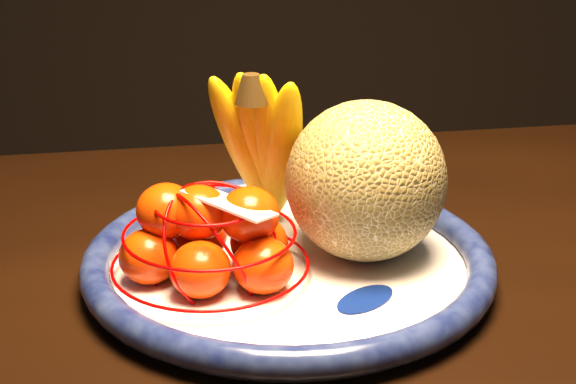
{
  "coord_description": "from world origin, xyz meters",
  "views": [
    {
      "loc": [
        0.09,
        -0.42,
        1.07
      ],
      "look_at": [
        0.11,
        0.22,
        0.81
      ],
      "focal_mm": 55.0,
      "sensor_mm": 36.0,
      "label": 1
    }
  ],
  "objects_px": {
    "fruit_bowl": "(288,262)",
    "cantaloupe": "(366,181)",
    "mandarin_bag": "(210,240)",
    "banana_bunch": "(263,141)"
  },
  "relations": [
    {
      "from": "fruit_bowl",
      "to": "cantaloupe",
      "type": "distance_m",
      "value": 0.09
    },
    {
      "from": "mandarin_bag",
      "to": "banana_bunch",
      "type": "bearing_deg",
      "value": 66.0
    },
    {
      "from": "fruit_bowl",
      "to": "banana_bunch",
      "type": "bearing_deg",
      "value": 104.93
    },
    {
      "from": "cantaloupe",
      "to": "mandarin_bag",
      "type": "distance_m",
      "value": 0.13
    },
    {
      "from": "fruit_bowl",
      "to": "banana_bunch",
      "type": "height_order",
      "value": "banana_bunch"
    },
    {
      "from": "fruit_bowl",
      "to": "banana_bunch",
      "type": "relative_size",
      "value": 2.1
    },
    {
      "from": "banana_bunch",
      "to": "cantaloupe",
      "type": "bearing_deg",
      "value": -16.33
    },
    {
      "from": "banana_bunch",
      "to": "mandarin_bag",
      "type": "distance_m",
      "value": 0.11
    },
    {
      "from": "fruit_bowl",
      "to": "banana_bunch",
      "type": "xyz_separation_m",
      "value": [
        -0.02,
        0.07,
        0.08
      ]
    },
    {
      "from": "cantaloupe",
      "to": "fruit_bowl",
      "type": "bearing_deg",
      "value": -167.08
    }
  ]
}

